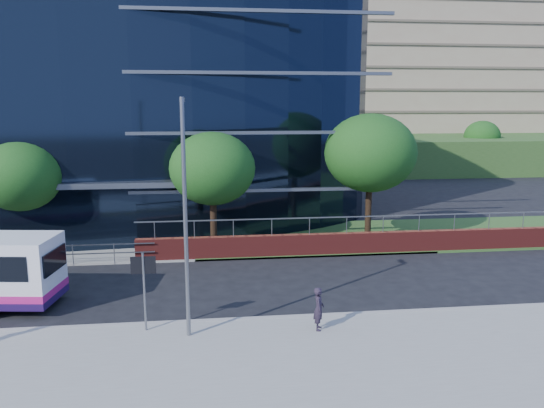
{
  "coord_description": "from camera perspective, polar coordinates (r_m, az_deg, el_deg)",
  "views": [
    {
      "loc": [
        6.79,
        -19.4,
        7.88
      ],
      "look_at": [
        10.1,
        8.0,
        2.73
      ],
      "focal_mm": 35.0,
      "sensor_mm": 36.0,
      "label": 1
    }
  ],
  "objects": [
    {
      "name": "tree_dist_e",
      "position": [
        61.93,
        9.34,
        7.34
      ],
      "size": [
        4.62,
        4.62,
        6.51
      ],
      "color": "black",
      "rests_on": "ground"
    },
    {
      "name": "glass_office",
      "position": [
        41.67,
        -22.24,
        9.97
      ],
      "size": [
        44.0,
        23.1,
        16.0
      ],
      "color": "black",
      "rests_on": "ground"
    },
    {
      "name": "yellow_line_inner",
      "position": [
        21.44,
        -25.38,
        -12.05
      ],
      "size": [
        80.0,
        0.08,
        0.01
      ],
      "primitive_type": "cube",
      "color": "gold",
      "rests_on": "ground"
    },
    {
      "name": "pedestrian",
      "position": [
        18.86,
        5.06,
        -11.15
      ],
      "size": [
        0.47,
        0.62,
        1.53
      ],
      "primitive_type": "imported",
      "rotation": [
        0.0,
        0.0,
        1.38
      ],
      "color": "#261D2C",
      "rests_on": "pavement_near"
    },
    {
      "name": "street_sign",
      "position": [
        18.85,
        -13.64,
        -7.44
      ],
      "size": [
        0.85,
        0.09,
        2.8
      ],
      "color": "slate",
      "rests_on": "pavement_near"
    },
    {
      "name": "tree_far_d",
      "position": [
        30.93,
        10.52,
        5.4
      ],
      "size": [
        5.28,
        5.28,
        7.44
      ],
      "color": "black",
      "rests_on": "ground"
    },
    {
      "name": "apartment_block",
      "position": [
        80.72,
        11.61,
        12.66
      ],
      "size": [
        60.0,
        42.0,
        30.0
      ],
      "color": "#2D511E",
      "rests_on": "ground"
    },
    {
      "name": "grass_verge",
      "position": [
        35.8,
        22.09,
        -2.84
      ],
      "size": [
        36.0,
        8.0,
        0.12
      ],
      "primitive_type": "cube",
      "color": "#2D511E",
      "rests_on": "ground"
    },
    {
      "name": "tree_far_c",
      "position": [
        28.6,
        -6.43,
        3.79
      ],
      "size": [
        4.62,
        4.62,
        6.51
      ],
      "color": "black",
      "rests_on": "ground"
    },
    {
      "name": "retaining_wall",
      "position": [
        30.66,
        18.91,
        -3.73
      ],
      "size": [
        34.0,
        0.4,
        2.11
      ],
      "color": "maroon",
      "rests_on": "ground"
    },
    {
      "name": "streetlight_east",
      "position": [
        17.58,
        -9.32,
        -0.86
      ],
      "size": [
        0.15,
        0.77,
        8.0
      ],
      "color": "slate",
      "rests_on": "pavement_near"
    },
    {
      "name": "ground",
      "position": [
        22.01,
        -24.84,
        -11.43
      ],
      "size": [
        200.0,
        200.0,
        0.0
      ],
      "primitive_type": "plane",
      "color": "black",
      "rests_on": "ground"
    },
    {
      "name": "yellow_line_outer",
      "position": [
        21.31,
        -25.51,
        -12.2
      ],
      "size": [
        80.0,
        0.08,
        0.01
      ],
      "primitive_type": "cube",
      "color": "gold",
      "rests_on": "ground"
    },
    {
      "name": "tree_dist_f",
      "position": [
        69.9,
        21.66,
        6.83
      ],
      "size": [
        4.29,
        4.29,
        6.05
      ],
      "color": "black",
      "rests_on": "ground"
    },
    {
      "name": "kerb",
      "position": [
        21.11,
        -25.7,
        -12.22
      ],
      "size": [
        80.0,
        0.25,
        0.16
      ],
      "primitive_type": "cube",
      "color": "gray",
      "rests_on": "ground"
    },
    {
      "name": "tree_far_b",
      "position": [
        30.73,
        -25.43,
        2.69
      ],
      "size": [
        4.29,
        4.29,
        6.05
      ],
      "color": "black",
      "rests_on": "ground"
    }
  ]
}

